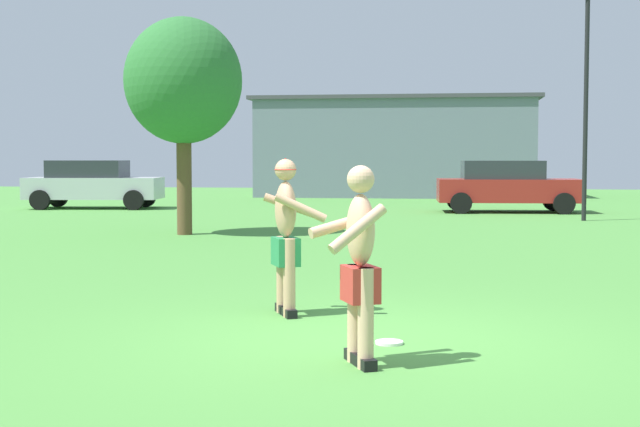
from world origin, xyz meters
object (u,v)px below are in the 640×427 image
at_px(player_with_cap, 286,229).
at_px(player_in_red, 360,262).
at_px(frisbee, 389,342).
at_px(tree_right_field, 183,82).
at_px(lamp_post, 586,79).
at_px(car_silver_near_post, 93,183).
at_px(car_red_mid_lot, 507,185).

distance_m(player_with_cap, player_in_red, 2.40).
bearing_deg(player_with_cap, frisbee, -48.33).
bearing_deg(tree_right_field, lamp_post, 31.08).
height_order(player_with_cap, lamp_post, lamp_post).
bearing_deg(car_silver_near_post, player_in_red, -62.38).
bearing_deg(car_red_mid_lot, player_with_cap, -100.72).
bearing_deg(car_silver_near_post, frisbee, -60.97).
relative_size(player_in_red, tree_right_field, 0.34).
bearing_deg(lamp_post, player_in_red, -103.99).
distance_m(player_in_red, car_silver_near_post, 23.44).
relative_size(frisbee, car_red_mid_lot, 0.06).
bearing_deg(tree_right_field, player_in_red, -66.81).
xyz_separation_m(car_red_mid_lot, tree_right_field, (-7.47, -9.02, 2.48)).
distance_m(car_silver_near_post, lamp_post, 15.83).
bearing_deg(player_in_red, car_silver_near_post, 117.62).
relative_size(player_with_cap, player_in_red, 1.04).
distance_m(frisbee, car_red_mid_lot, 19.93).
bearing_deg(tree_right_field, player_with_cap, -67.13).
xyz_separation_m(car_red_mid_lot, lamp_post, (1.79, -3.45, 2.91)).
bearing_deg(lamp_post, tree_right_field, -148.92).
xyz_separation_m(player_with_cap, lamp_post, (5.28, 15.00, 2.81)).
bearing_deg(tree_right_field, frisbee, -64.37).
bearing_deg(frisbee, player_with_cap, 131.67).
distance_m(player_in_red, car_red_mid_lot, 20.78).
distance_m(player_with_cap, car_red_mid_lot, 18.77).
relative_size(car_silver_near_post, car_red_mid_lot, 1.02).
distance_m(player_in_red, lamp_post, 17.95).
height_order(car_silver_near_post, tree_right_field, tree_right_field).
bearing_deg(lamp_post, player_with_cap, -109.39).
distance_m(car_red_mid_lot, tree_right_field, 11.97).
height_order(frisbee, car_silver_near_post, car_silver_near_post).
height_order(player_with_cap, car_silver_near_post, player_with_cap).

